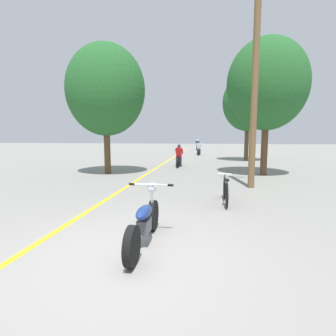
% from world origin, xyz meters
% --- Properties ---
extents(ground_plane, '(120.00, 120.00, 0.00)m').
position_xyz_m(ground_plane, '(0.00, 0.00, 0.00)').
color(ground_plane, gray).
extents(lane_stripe_center, '(0.14, 48.00, 0.01)m').
position_xyz_m(lane_stripe_center, '(-1.70, 12.38, 0.00)').
color(lane_stripe_center, yellow).
rests_on(lane_stripe_center, ground).
extents(utility_pole, '(1.10, 0.24, 7.45)m').
position_xyz_m(utility_pole, '(2.98, 6.08, 3.82)').
color(utility_pole, brown).
rests_on(utility_pole, ground).
extents(roadside_tree_right_near, '(3.82, 3.43, 6.59)m').
position_xyz_m(roadside_tree_right_near, '(4.11, 9.48, 4.38)').
color(roadside_tree_right_near, '#513A23').
rests_on(roadside_tree_right_near, ground).
extents(roadside_tree_right_far, '(3.81, 3.43, 6.67)m').
position_xyz_m(roadside_tree_right_far, '(4.33, 17.04, 4.47)').
color(roadside_tree_right_far, '#513A23').
rests_on(roadside_tree_right_far, ground).
extents(roadside_tree_left, '(3.97, 3.57, 6.51)m').
position_xyz_m(roadside_tree_left, '(-3.77, 8.89, 4.21)').
color(roadside_tree_left, '#513A23').
rests_on(roadside_tree_left, ground).
extents(motorcycle_foreground, '(0.89, 2.16, 1.01)m').
position_xyz_m(motorcycle_foreground, '(0.24, 0.43, 0.43)').
color(motorcycle_foreground, black).
rests_on(motorcycle_foreground, ground).
extents(motorcycle_rider_lead, '(0.50, 2.03, 1.41)m').
position_xyz_m(motorcycle_rider_lead, '(-0.44, 12.45, 0.53)').
color(motorcycle_rider_lead, black).
rests_on(motorcycle_rider_lead, ground).
extents(motorcycle_rider_mid, '(0.50, 1.99, 1.40)m').
position_xyz_m(motorcycle_rider_mid, '(0.48, 22.85, 0.52)').
color(motorcycle_rider_mid, black).
rests_on(motorcycle_rider_mid, ground).
extents(motorcycle_rider_far, '(0.50, 2.20, 1.46)m').
position_xyz_m(motorcycle_rider_far, '(-0.02, 32.47, 0.55)').
color(motorcycle_rider_far, black).
rests_on(motorcycle_rider_far, ground).
extents(bicycle_parked, '(0.44, 1.72, 0.80)m').
position_xyz_m(bicycle_parked, '(1.88, 3.61, 0.37)').
color(bicycle_parked, black).
rests_on(bicycle_parked, ground).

